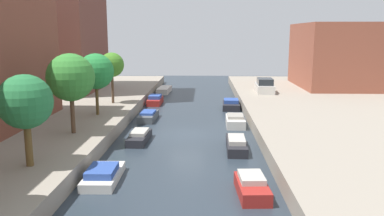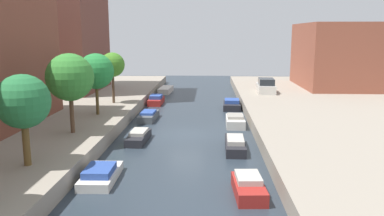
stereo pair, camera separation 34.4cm
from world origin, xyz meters
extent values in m
plane|color=#28333D|center=(0.00, 0.00, 0.00)|extent=(84.00, 84.00, 0.00)
cube|color=brown|center=(18.00, 20.52, 4.85)|extent=(10.00, 12.44, 7.71)
cylinder|color=brown|center=(-7.33, -10.20, 2.15)|extent=(0.35, 0.35, 2.30)
sphere|color=#26733C|center=(-7.33, -10.20, 4.23)|extent=(2.66, 2.66, 2.66)
cylinder|color=brown|center=(-7.33, -3.61, 2.30)|extent=(0.28, 0.28, 2.60)
sphere|color=#358432|center=(-7.33, -3.61, 4.69)|extent=(3.10, 3.10, 3.10)
cylinder|color=brown|center=(-7.33, 2.33, 2.26)|extent=(0.25, 0.25, 2.51)
sphere|color=#26853B|center=(-7.33, 2.33, 4.51)|extent=(2.85, 2.85, 2.85)
cylinder|color=brown|center=(-7.33, 7.76, 2.41)|extent=(0.24, 0.24, 2.81)
sphere|color=#428225|center=(-7.33, 7.76, 4.61)|extent=(2.29, 2.29, 2.29)
cube|color=beige|center=(8.03, 15.30, 1.45)|extent=(2.00, 4.56, 0.90)
cube|color=#1E2328|center=(8.03, 14.97, 2.24)|extent=(1.70, 2.53, 0.69)
cube|color=beige|center=(-3.86, -9.52, 0.23)|extent=(1.67, 3.63, 0.45)
cube|color=#2D4C9E|center=(-3.86, -9.78, 0.62)|extent=(1.40, 2.00, 0.34)
cube|color=#232328|center=(-3.23, -2.10, 0.27)|extent=(1.36, 3.52, 0.55)
cube|color=#B2ADA3|center=(-3.23, -1.96, 0.66)|extent=(1.11, 1.95, 0.23)
cube|color=#4C5156|center=(-3.60, 4.98, 0.29)|extent=(1.47, 3.73, 0.59)
cube|color=#2D4C9E|center=(-3.60, 4.94, 0.69)|extent=(1.20, 2.07, 0.20)
cube|color=maroon|center=(-3.98, 12.83, 0.31)|extent=(1.46, 3.49, 0.63)
cube|color=#2D4C9E|center=(-3.98, 12.77, 0.82)|extent=(1.22, 1.93, 0.38)
cube|color=beige|center=(-3.85, 21.13, 0.35)|extent=(1.64, 4.34, 0.70)
cube|color=maroon|center=(3.58, -11.12, 0.31)|extent=(1.50, 3.09, 0.63)
cube|color=#B2ADA3|center=(3.58, -10.83, 0.76)|extent=(1.22, 1.72, 0.27)
cube|color=#232328|center=(3.42, -3.81, 0.30)|extent=(1.34, 4.02, 0.60)
cube|color=#B2ADA3|center=(3.42, -3.98, 0.74)|extent=(1.11, 2.22, 0.27)
cube|color=beige|center=(3.87, 2.99, 0.35)|extent=(1.54, 3.36, 0.70)
cube|color=gray|center=(3.87, 3.05, 0.81)|extent=(1.29, 1.86, 0.22)
cube|color=#232328|center=(4.01, 10.38, 0.31)|extent=(1.84, 3.33, 0.62)
cube|color=#2D4C9E|center=(4.01, 10.49, 0.80)|extent=(1.52, 1.85, 0.35)
camera|label=1|loc=(1.33, -28.57, 7.46)|focal=36.71mm
camera|label=2|loc=(1.67, -28.55, 7.46)|focal=36.71mm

